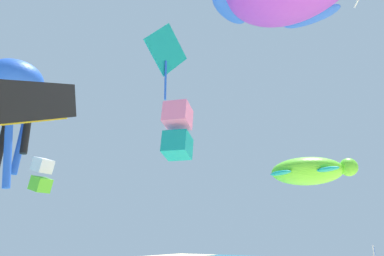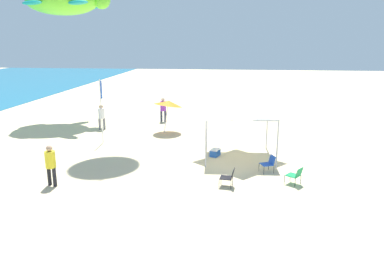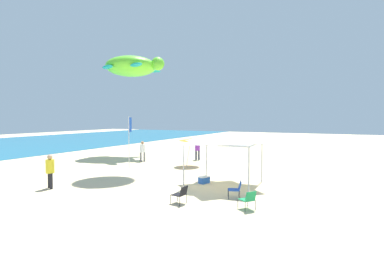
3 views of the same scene
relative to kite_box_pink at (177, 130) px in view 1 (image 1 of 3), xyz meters
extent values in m
cube|color=pink|center=(0.00, 0.00, 0.75)|extent=(1.73, 1.60, 1.33)
cube|color=teal|center=(0.00, 0.00, -0.75)|extent=(1.73, 1.60, 1.33)
ellipsoid|color=blue|center=(-0.60, -7.00, 3.50)|extent=(1.21, 2.43, 0.33)
ellipsoid|color=blue|center=(-2.87, -4.57, 3.50)|extent=(2.38, 1.05, 0.33)
ellipsoid|color=blue|center=(-5.19, 5.97, 2.16)|extent=(2.79, 2.79, 2.04)
cylinder|color=blue|center=(-5.51, 5.13, -0.72)|extent=(0.50, 0.76, 4.62)
cylinder|color=black|center=(-4.62, 5.27, 0.10)|extent=(0.51, 0.56, 2.99)
cylinder|color=blue|center=(-4.29, 6.11, -0.31)|extent=(0.70, 0.39, 3.80)
cylinder|color=black|center=(-4.86, 6.82, -0.72)|extent=(0.50, 0.76, 4.62)
cube|color=white|center=(-0.93, 9.21, -0.94)|extent=(0.96, 1.15, 1.04)
cube|color=#66D82D|center=(-0.93, 9.21, -2.06)|extent=(0.96, 1.15, 1.04)
ellipsoid|color=#66D82D|center=(13.69, -2.01, -0.35)|extent=(5.30, 6.05, 2.30)
sphere|color=#66D82D|center=(14.34, -4.84, -0.21)|extent=(1.31, 1.31, 1.31)
ellipsoid|color=teal|center=(15.86, -3.00, -0.57)|extent=(2.12, 1.88, 0.29)
ellipsoid|color=teal|center=(12.17, -3.84, -0.57)|extent=(1.66, 2.18, 0.29)
ellipsoid|color=teal|center=(14.72, 0.02, -0.57)|extent=(2.12, 1.88, 0.29)
ellipsoid|color=teal|center=(11.89, -0.63, -0.57)|extent=(1.66, 2.18, 0.29)
cube|color=teal|center=(3.45, 3.53, 6.91)|extent=(3.76, 0.77, 3.80)
cylinder|color=blue|center=(3.45, 3.53, 4.72)|extent=(0.13, 0.13, 2.69)
cube|color=black|center=(-9.17, -2.59, -1.78)|extent=(3.04, 1.45, 1.92)
cube|color=yellow|center=(-9.17, -2.59, -2.18)|extent=(2.30, 1.01, 1.08)
camera|label=1|loc=(-14.18, -10.41, -4.88)|focal=35.06mm
camera|label=2|loc=(-13.76, -14.81, -3.06)|focal=34.13mm
camera|label=3|loc=(-10.11, -21.13, -5.46)|focal=27.51mm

